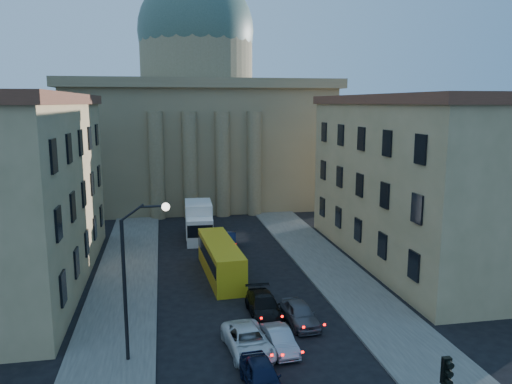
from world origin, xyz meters
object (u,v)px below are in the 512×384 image
(city_bus, at_px, (220,258))
(box_truck, at_px, (199,222))
(street_lamp, at_px, (134,269))
(car_left_near, at_px, (262,376))
(car_right_near, at_px, (279,340))

(city_bus, bearing_deg, box_truck, 90.95)
(street_lamp, distance_m, box_truck, 25.22)
(city_bus, relative_size, box_truck, 1.48)
(box_truck, bearing_deg, car_left_near, -85.84)
(street_lamp, relative_size, car_right_near, 2.35)
(street_lamp, distance_m, car_left_near, 8.67)
(car_right_near, height_order, box_truck, box_truck)
(city_bus, height_order, box_truck, box_truck)
(car_right_near, height_order, city_bus, city_bus)
(car_left_near, height_order, city_bus, city_bus)
(car_right_near, distance_m, box_truck, 24.86)
(car_left_near, xyz_separation_m, city_bus, (-0.09, 16.81, 0.81))
(street_lamp, relative_size, city_bus, 0.87)
(city_bus, xyz_separation_m, box_truck, (-0.88, 11.65, 0.24))
(street_lamp, xyz_separation_m, city_bus, (6.07, 12.77, -3.76))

